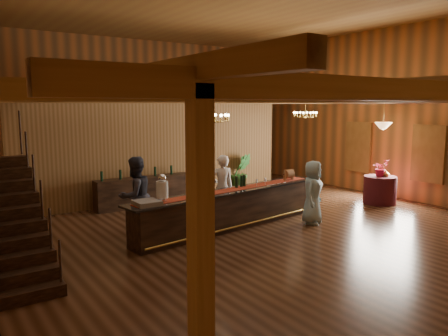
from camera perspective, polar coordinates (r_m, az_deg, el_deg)
floor at (r=11.53m, az=1.96°, el=-6.92°), size 14.00×14.00×0.00m
ceiling at (r=11.41m, az=2.11°, el=20.81°), size 14.00×14.00×0.00m
wall_back at (r=17.28m, az=-11.96°, el=7.16°), size 12.00×0.10×5.50m
wall_right at (r=15.47m, az=20.38°, el=6.73°), size 0.10×14.00×5.50m
beam_grid at (r=11.55m, az=0.54°, el=9.36°), size 11.90×13.90×0.39m
support_posts at (r=10.83m, az=3.57°, el=0.72°), size 9.20×10.20×3.20m
partition_wall at (r=13.96m, az=-8.22°, el=2.11°), size 9.00×0.18×3.10m
window_right_front at (r=14.62m, az=25.14°, el=1.70°), size 0.12×1.05×1.75m
window_right_back at (r=16.09m, az=17.17°, el=2.63°), size 0.12×1.05×1.75m
staircase at (r=8.55m, az=-25.76°, el=-6.20°), size 1.00×2.80×2.00m
backroom_boxes at (r=15.98m, az=-10.64°, el=-0.88°), size 4.10×0.60×1.10m
tasting_bar at (r=10.77m, az=0.89°, el=-5.35°), size 5.76×1.46×0.96m
beverage_dispenser at (r=9.45m, az=-8.08°, el=-2.65°), size 0.26×0.26×0.60m
glass_rack_tray at (r=9.19m, az=-10.03°, el=-4.51°), size 0.50×0.50×0.10m
raffle_drum at (r=12.14m, az=8.45°, el=-0.79°), size 0.34×0.24×0.30m
bar_bottle_0 at (r=10.92m, az=1.64°, el=-1.84°), size 0.07×0.07×0.30m
bar_bottle_1 at (r=11.04m, az=2.30°, el=-1.74°), size 0.07×0.07×0.30m
bar_bottle_2 at (r=11.11m, az=2.68°, el=-1.68°), size 0.07×0.07×0.30m
backbar_shelf at (r=13.36m, az=-10.00°, el=-3.00°), size 3.16×0.53×0.89m
round_table at (r=14.30m, az=19.69°, el=-2.70°), size 0.98×0.98×0.85m
chandelier_left at (r=10.18m, az=-1.58°, el=6.61°), size 0.80×0.80×0.63m
chandelier_right at (r=15.25m, az=10.56°, el=6.92°), size 0.80×0.80×0.65m
pendant_lamp at (r=14.07m, az=20.08°, el=5.23°), size 0.52×0.52×0.90m
bartender at (r=11.53m, az=-0.27°, el=-2.53°), size 0.71×0.55×1.72m
staff_second at (r=10.37m, az=-11.52°, el=-3.59°), size 1.06×0.93×1.84m
guest at (r=11.35m, az=11.49°, el=-3.12°), size 0.94×0.84×1.62m
floor_plant at (r=15.39m, az=2.23°, el=-0.56°), size 0.88×0.78×1.34m
table_flowers at (r=14.15m, az=19.74°, el=0.01°), size 0.48×0.41×0.53m
table_vase at (r=14.16m, az=20.40°, el=-0.42°), size 0.21×0.21×0.33m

